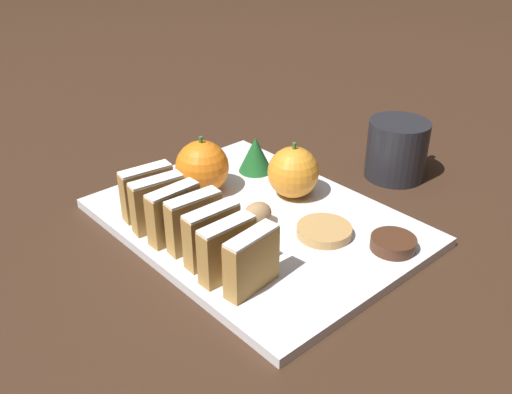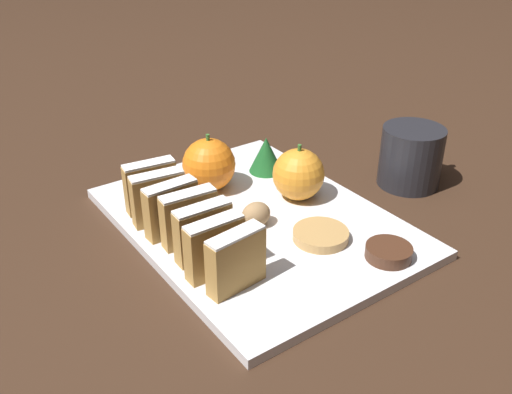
# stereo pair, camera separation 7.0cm
# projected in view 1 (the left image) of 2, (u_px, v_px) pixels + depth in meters

# --- Properties ---
(ground_plane) EXTENTS (6.00, 6.00, 0.00)m
(ground_plane) POSITION_uv_depth(u_px,v_px,m) (256.00, 226.00, 0.72)
(ground_plane) COLOR #382316
(serving_platter) EXTENTS (0.29, 0.39, 0.01)m
(serving_platter) POSITION_uv_depth(u_px,v_px,m) (256.00, 222.00, 0.72)
(serving_platter) COLOR white
(serving_platter) RESTS_ON ground_plane
(stollen_slice_front) EXTENTS (0.07, 0.03, 0.07)m
(stollen_slice_front) POSITION_uv_depth(u_px,v_px,m) (252.00, 261.00, 0.58)
(stollen_slice_front) COLOR #B28442
(stollen_slice_front) RESTS_ON serving_platter
(stollen_slice_second) EXTENTS (0.07, 0.02, 0.07)m
(stollen_slice_second) POSITION_uv_depth(u_px,v_px,m) (227.00, 250.00, 0.60)
(stollen_slice_second) COLOR #B28442
(stollen_slice_second) RESTS_ON serving_platter
(stollen_slice_third) EXTENTS (0.07, 0.02, 0.07)m
(stollen_slice_third) POSITION_uv_depth(u_px,v_px,m) (212.00, 235.00, 0.62)
(stollen_slice_third) COLOR #B28442
(stollen_slice_third) RESTS_ON serving_platter
(stollen_slice_fourth) EXTENTS (0.07, 0.02, 0.07)m
(stollen_slice_fourth) POSITION_uv_depth(u_px,v_px,m) (196.00, 223.00, 0.64)
(stollen_slice_fourth) COLOR #B28442
(stollen_slice_fourth) RESTS_ON serving_platter
(stollen_slice_fifth) EXTENTS (0.07, 0.02, 0.07)m
(stollen_slice_fifth) POSITION_uv_depth(u_px,v_px,m) (174.00, 214.00, 0.66)
(stollen_slice_fifth) COLOR #B28442
(stollen_slice_fifth) RESTS_ON serving_platter
(stollen_slice_sixth) EXTENTS (0.07, 0.03, 0.07)m
(stollen_slice_sixth) POSITION_uv_depth(u_px,v_px,m) (158.00, 203.00, 0.68)
(stollen_slice_sixth) COLOR #B28442
(stollen_slice_sixth) RESTS_ON serving_platter
(stollen_slice_back) EXTENTS (0.07, 0.03, 0.07)m
(stollen_slice_back) POSITION_uv_depth(u_px,v_px,m) (147.00, 192.00, 0.71)
(stollen_slice_back) COLOR #B28442
(stollen_slice_back) RESTS_ON serving_platter
(orange_near) EXTENTS (0.07, 0.07, 0.08)m
(orange_near) POSITION_uv_depth(u_px,v_px,m) (202.00, 167.00, 0.76)
(orange_near) COLOR orange
(orange_near) RESTS_ON serving_platter
(orange_far) EXTENTS (0.07, 0.07, 0.08)m
(orange_far) POSITION_uv_depth(u_px,v_px,m) (293.00, 172.00, 0.75)
(orange_far) COLOR orange
(orange_far) RESTS_ON serving_platter
(walnut) EXTENTS (0.04, 0.03, 0.03)m
(walnut) POSITION_uv_depth(u_px,v_px,m) (258.00, 214.00, 0.70)
(walnut) COLOR #9E7A51
(walnut) RESTS_ON serving_platter
(chocolate_cookie) EXTENTS (0.05, 0.05, 0.01)m
(chocolate_cookie) POSITION_uv_depth(u_px,v_px,m) (393.00, 243.00, 0.65)
(chocolate_cookie) COLOR #472819
(chocolate_cookie) RESTS_ON serving_platter
(gingerbread_cookie) EXTENTS (0.07, 0.07, 0.01)m
(gingerbread_cookie) POSITION_uv_depth(u_px,v_px,m) (324.00, 231.00, 0.68)
(gingerbread_cookie) COLOR tan
(gingerbread_cookie) RESTS_ON serving_platter
(evergreen_sprig) EXTENTS (0.05, 0.05, 0.05)m
(evergreen_sprig) POSITION_uv_depth(u_px,v_px,m) (255.00, 154.00, 0.82)
(evergreen_sprig) COLOR #195623
(evergreen_sprig) RESTS_ON serving_platter
(coffee_mug) EXTENTS (0.12, 0.09, 0.09)m
(coffee_mug) POSITION_uv_depth(u_px,v_px,m) (398.00, 149.00, 0.82)
(coffee_mug) COLOR #232328
(coffee_mug) RESTS_ON ground_plane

